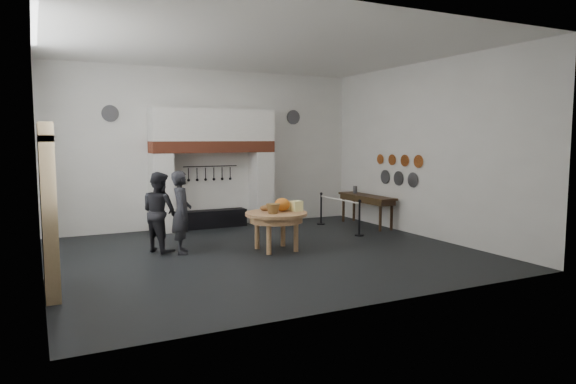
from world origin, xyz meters
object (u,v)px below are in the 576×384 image
visitor_near (182,212)px  barrier_post_far (321,209)px  side_table (367,196)px  barrier_post_near (359,219)px  work_table (276,214)px  iron_range (213,219)px  visitor_far (159,212)px

visitor_near → barrier_post_far: (4.70, 1.95, -0.47)m
visitor_near → side_table: bearing=-66.2°
visitor_near → barrier_post_near: (4.70, -0.05, -0.47)m
side_table → barrier_post_near: same height
work_table → visitor_near: (-2.01, 0.66, 0.08)m
visitor_near → side_table: size_ratio=0.84×
iron_range → barrier_post_near: size_ratio=2.11×
iron_range → side_table: 4.49m
visitor_far → barrier_post_far: bearing=-98.6°
visitor_near → barrier_post_far: 5.11m
side_table → barrier_post_far: bearing=143.7°
barrier_post_near → iron_range: bearing=135.8°
iron_range → barrier_post_far: 3.18m
iron_range → side_table: size_ratio=0.86×
barrier_post_near → barrier_post_far: size_ratio=1.00×
barrier_post_far → side_table: bearing=-36.3°
visitor_far → barrier_post_far: (5.10, 1.55, -0.45)m
visitor_near → visitor_far: 0.57m
iron_range → visitor_near: (-1.67, -2.89, 0.67)m
visitor_far → barrier_post_near: 5.14m
work_table → barrier_post_near: size_ratio=1.57×
barrier_post_near → visitor_near: bearing=179.3°
visitor_near → barrier_post_near: 4.73m
visitor_far → barrier_post_near: visitor_far is taller
barrier_post_near → barrier_post_far: bearing=90.0°
visitor_near → side_table: (5.77, 1.16, -0.05)m
work_table → visitor_near: visitor_near is taller
work_table → iron_range: bearing=95.4°
side_table → barrier_post_near: size_ratio=2.44×
iron_range → barrier_post_near: bearing=-44.2°
work_table → visitor_far: bearing=156.1°
iron_range → barrier_post_near: (3.03, -2.94, 0.20)m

